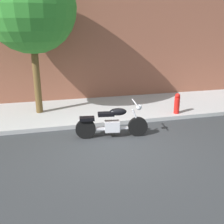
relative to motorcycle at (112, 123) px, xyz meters
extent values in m
plane|color=#303335|center=(-0.08, -0.65, -0.45)|extent=(60.00, 60.00, 0.00)
cube|color=#ADADAD|center=(-0.08, 2.57, -0.38)|extent=(24.11, 3.28, 0.14)
cylinder|color=black|center=(0.79, -0.11, -0.15)|extent=(0.61, 0.20, 0.60)
cylinder|color=black|center=(-0.79, 0.10, -0.15)|extent=(0.61, 0.20, 0.60)
cube|color=silver|center=(0.00, -0.01, -0.10)|extent=(0.47, 0.33, 0.32)
cube|color=silver|center=(0.00, -0.01, -0.17)|extent=(1.43, 0.26, 0.06)
ellipsoid|color=black|center=(0.18, -0.03, 0.36)|extent=(0.55, 0.32, 0.22)
cube|color=black|center=(-0.18, 0.02, 0.30)|extent=(0.51, 0.30, 0.10)
cube|color=black|center=(-0.74, 0.09, 0.18)|extent=(0.47, 0.29, 0.10)
cylinder|color=silver|center=(0.73, -0.10, 0.13)|extent=(0.28, 0.08, 0.58)
cylinder|color=silver|center=(0.67, -0.09, 0.64)|extent=(0.13, 0.70, 0.04)
sphere|color=silver|center=(0.81, -0.11, 0.48)|extent=(0.17, 0.17, 0.17)
cylinder|color=silver|center=(-0.23, 0.19, -0.20)|extent=(0.80, 0.19, 0.09)
cylinder|color=brown|center=(-2.15, 2.62, 1.05)|extent=(0.25, 0.25, 3.00)
sphere|color=#32892F|center=(-2.15, 2.62, 3.41)|extent=(3.11, 3.11, 3.11)
cylinder|color=red|center=(2.79, 1.24, -0.07)|extent=(0.20, 0.20, 0.75)
sphere|color=red|center=(2.79, 1.24, 0.36)|extent=(0.19, 0.19, 0.19)
camera|label=1|loc=(-1.83, -7.22, 2.78)|focal=42.30mm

